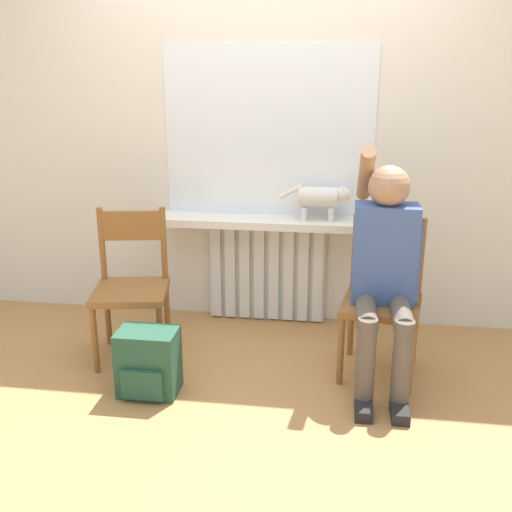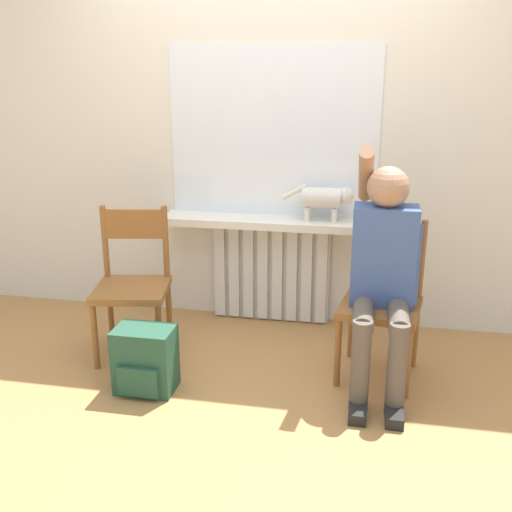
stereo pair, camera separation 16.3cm
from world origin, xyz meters
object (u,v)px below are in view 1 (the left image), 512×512
object	(u,v)px
chair_left	(131,284)
cat	(322,197)
backpack	(148,363)
chair_right	(382,297)
person	(385,266)

from	to	relation	value
chair_left	cat	bearing A→B (deg)	17.41
cat	chair_left	bearing A→B (deg)	-152.31
backpack	chair_right	bearing A→B (deg)	19.29
chair_right	person	distance (m)	0.24
cat	backpack	xyz separation A→B (m)	(-0.87, -1.01, -0.71)
chair_left	chair_right	distance (m)	1.47
person	backpack	size ratio (longest dim) A/B	3.66
chair_left	person	size ratio (longest dim) A/B	0.67
chair_left	chair_right	bearing A→B (deg)	-10.28
person	cat	xyz separation A→B (m)	(-0.36, 0.68, 0.22)
chair_right	backpack	xyz separation A→B (m)	(-1.24, -0.43, -0.28)
chair_right	backpack	world-z (taller)	chair_right
chair_left	person	distance (m)	1.48
backpack	cat	bearing A→B (deg)	49.27
cat	backpack	world-z (taller)	cat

